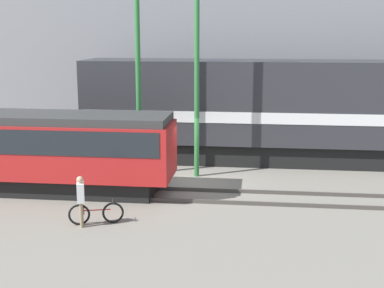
{
  "coord_description": "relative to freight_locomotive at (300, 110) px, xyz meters",
  "views": [
    {
      "loc": [
        2.57,
        -20.58,
        6.0
      ],
      "look_at": [
        0.16,
        -0.69,
        1.8
      ],
      "focal_mm": 50.0,
      "sensor_mm": 36.0,
      "label": 1
    }
  ],
  "objects": [
    {
      "name": "ground_plane",
      "position": [
        -4.56,
        -4.2,
        -2.49
      ],
      "size": [
        120.0,
        120.0,
        0.0
      ],
      "primitive_type": "plane",
      "color": "slate"
    },
    {
      "name": "track_near",
      "position": [
        -4.56,
        -5.89,
        -2.42
      ],
      "size": [
        60.0,
        1.5,
        0.14
      ],
      "color": "#47423D",
      "rests_on": "ground"
    },
    {
      "name": "track_far",
      "position": [
        -4.56,
        -0.0,
        -2.42
      ],
      "size": [
        60.0,
        1.51,
        0.14
      ],
      "color": "#47423D",
      "rests_on": "ground"
    },
    {
      "name": "building_backdrop",
      "position": [
        -4.56,
        6.63,
        4.35
      ],
      "size": [
        38.87,
        6.0,
        13.68
      ],
      "color": "gray",
      "rests_on": "ground"
    },
    {
      "name": "freight_locomotive",
      "position": [
        0.0,
        0.0,
        0.0
      ],
      "size": [
        19.74,
        3.04,
        5.34
      ],
      "color": "black",
      "rests_on": "ground"
    },
    {
      "name": "streetcar",
      "position": [
        -10.74,
        -5.89,
        -0.76
      ],
      "size": [
        11.44,
        2.54,
        3.03
      ],
      "color": "black",
      "rests_on": "ground"
    },
    {
      "name": "bicycle",
      "position": [
        -6.96,
        -9.09,
        -2.14
      ],
      "size": [
        1.69,
        0.66,
        0.75
      ],
      "color": "black",
      "rests_on": "ground"
    },
    {
      "name": "person",
      "position": [
        -7.35,
        -9.37,
        -1.5
      ],
      "size": [
        0.32,
        0.41,
        1.64
      ],
      "color": "#8C7A5B",
      "rests_on": "ground"
    },
    {
      "name": "utility_pole_left",
      "position": [
        -6.88,
        -2.94,
        2.21
      ],
      "size": [
        0.22,
        0.22,
        9.4
      ],
      "color": "#2D7238",
      "rests_on": "ground"
    },
    {
      "name": "utility_pole_center",
      "position": [
        -4.43,
        -2.94,
        2.25
      ],
      "size": [
        0.21,
        0.21,
        9.48
      ],
      "color": "#2D7238",
      "rests_on": "ground"
    }
  ]
}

